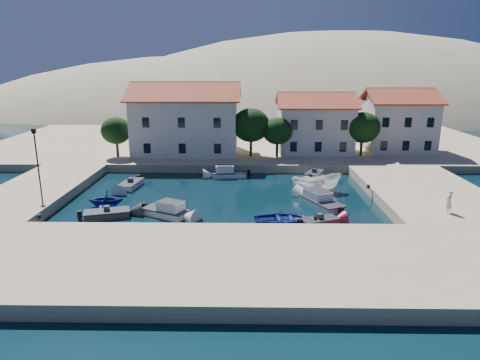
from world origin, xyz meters
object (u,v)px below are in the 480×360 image
pedestrian (449,202)px  cabin_cruiser_east (322,201)px  rowboat_south (283,223)px  building_left (186,117)px  boat_east (316,192)px  building_mid (315,122)px  lamppost (37,155)px  cabin_cruiser_south (166,211)px  building_right (398,119)px

pedestrian → cabin_cruiser_east: bearing=-60.8°
rowboat_south → cabin_cruiser_east: bearing=-46.9°
building_left → boat_east: 23.31m
building_mid → rowboat_south: building_mid is taller
boat_east → rowboat_south: bearing=144.6°
cabin_cruiser_east → lamppost: bearing=63.6°
cabin_cruiser_south → rowboat_south: bearing=18.4°
cabin_cruiser_south → pedestrian: (24.08, -1.59, 1.48)m
building_left → cabin_cruiser_south: 24.30m
cabin_cruiser_south → boat_east: size_ratio=0.84×
cabin_cruiser_south → boat_east: (14.52, 7.57, -0.48)m
building_left → lamppost: 23.10m
cabin_cruiser_south → rowboat_south: (10.25, -1.66, -0.48)m
rowboat_south → pedestrian: (13.82, 0.07, 1.95)m
boat_east → pedestrian: size_ratio=2.83×
building_right → pedestrian: size_ratio=4.95×
lamppost → cabin_cruiser_south: size_ratio=1.37×
building_left → lamppost: bearing=-119.9°
building_right → cabin_cruiser_south: bearing=-138.2°
building_mid → building_right: 12.04m
lamppost → cabin_cruiser_east: 27.43m
building_left → boat_east: size_ratio=2.72×
building_mid → pedestrian: bearing=-74.4°
building_mid → cabin_cruiser_south: bearing=-124.2°
rowboat_south → cabin_cruiser_south: bearing=75.6°
rowboat_south → cabin_cruiser_east: cabin_cruiser_east is taller
building_left → cabin_cruiser_east: (15.58, -20.76, -5.46)m
building_left → rowboat_south: 28.44m
building_right → rowboat_south: size_ratio=1.98×
building_right → cabin_cruiser_south: size_ratio=2.08×
boat_east → building_mid: bearing=-17.9°
cabin_cruiser_south → lamppost: bearing=-168.4°
rowboat_south → pedestrian: bearing=-94.9°
lamppost → pedestrian: lamppost is taller
building_mid → cabin_cruiser_south: size_ratio=2.31×
rowboat_south → cabin_cruiser_east: (4.06, 4.55, 0.48)m
cabin_cruiser_east → pedestrian: pedestrian is taller
building_mid → lamppost: bearing=-144.6°
boat_east → building_left: bearing=33.9°
building_mid → cabin_cruiser_east: 22.40m
pedestrian → cabin_cruiser_south: bearing=-39.9°
building_left → cabin_cruiser_south: building_left is taller
lamppost → rowboat_south: 24.10m
cabin_cruiser_south → rowboat_south: cabin_cruiser_south is taller
cabin_cruiser_south → boat_east: bearing=55.1°
lamppost → building_right: bearing=27.9°
boat_east → pedestrian: (9.55, -9.16, 1.95)m
lamppost → building_mid: bearing=35.4°
building_mid → building_right: size_ratio=1.11×
rowboat_south → boat_east: (4.27, 9.23, 0.00)m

